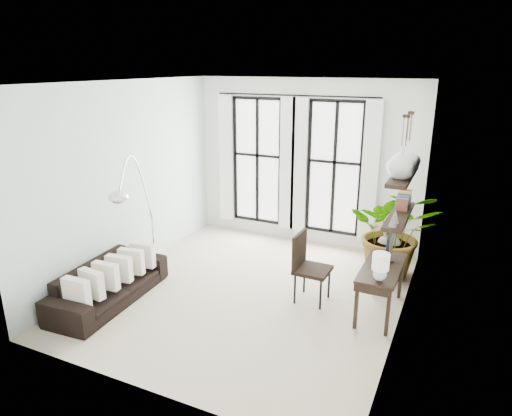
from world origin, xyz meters
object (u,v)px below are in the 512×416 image
Objects in this scene: desk_chair at (307,263)px; buddha at (388,252)px; arc_lamp at (135,185)px; sofa at (109,283)px; plant at (394,232)px; desk at (381,270)px.

desk_chair is 1.20× the size of buddha.
desk_chair is 2.86m from arc_lamp.
arc_lamp is at bearing -12.50° from sofa.
arc_lamp reaches higher than plant.
buddha is at bearing 126.50° from plant.
plant is at bearing -53.50° from buddha.
arc_lamp is (-3.65, -0.68, 0.99)m from desk.
plant reaches higher than desk_chair.
desk is at bearing -88.04° from plant.
desk_chair reaches higher than buddha.
sofa is 0.93× the size of arc_lamp.
desk is 1.54m from buddha.
desk is 0.57× the size of arc_lamp.
buddha is at bearing 31.78° from arc_lamp.
desk is at bearing -74.06° from sofa.
desk is (0.05, -1.40, -0.09)m from plant.
arc_lamp reaches higher than sofa.
desk_chair is at bearing -179.57° from desk.
sofa is at bearing -160.58° from desk.
arc_lamp reaches higher than buddha.
sofa is 4.62m from plant.
plant is (3.70, 2.72, 0.48)m from sofa.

